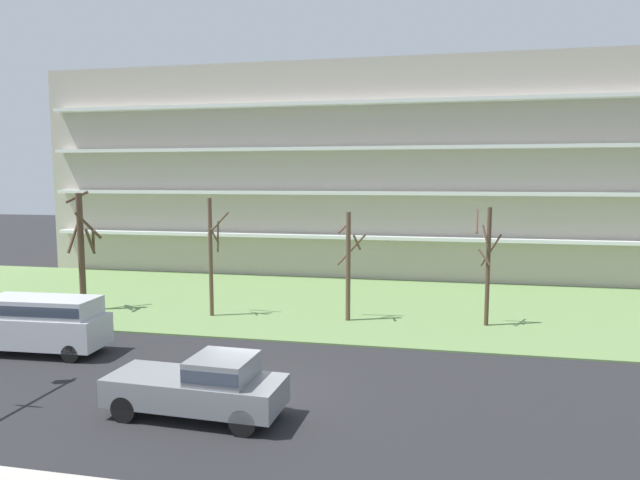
{
  "coord_description": "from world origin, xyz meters",
  "views": [
    {
      "loc": [
        5.83,
        -17.29,
        7.23
      ],
      "look_at": [
        1.06,
        6.0,
        4.6
      ],
      "focal_mm": 31.42,
      "sensor_mm": 36.0,
      "label": 1
    }
  ],
  "objects_px": {
    "pickup_gray_near_left": "(203,385)",
    "tree_right": "(487,263)",
    "van_silver_center_left": "(42,321)",
    "tree_left": "(212,255)",
    "tree_far_left": "(82,248)",
    "tree_center": "(349,264)"
  },
  "relations": [
    {
      "from": "tree_center",
      "to": "tree_right",
      "type": "relative_size",
      "value": 0.95
    },
    {
      "from": "tree_center",
      "to": "tree_right",
      "type": "distance_m",
      "value": 6.74
    },
    {
      "from": "tree_left",
      "to": "pickup_gray_near_left",
      "type": "height_order",
      "value": "tree_left"
    },
    {
      "from": "tree_center",
      "to": "pickup_gray_near_left",
      "type": "relative_size",
      "value": 1.01
    },
    {
      "from": "tree_left",
      "to": "tree_far_left",
      "type": "bearing_deg",
      "value": -178.33
    },
    {
      "from": "tree_center",
      "to": "tree_far_left",
      "type": "bearing_deg",
      "value": -177.3
    },
    {
      "from": "tree_left",
      "to": "tree_center",
      "type": "xyz_separation_m",
      "value": [
        7.11,
        0.47,
        -0.35
      ]
    },
    {
      "from": "tree_left",
      "to": "tree_right",
      "type": "relative_size",
      "value": 1.06
    },
    {
      "from": "pickup_gray_near_left",
      "to": "van_silver_center_left",
      "type": "bearing_deg",
      "value": 156.12
    },
    {
      "from": "tree_far_left",
      "to": "tree_right",
      "type": "height_order",
      "value": "tree_far_left"
    },
    {
      "from": "van_silver_center_left",
      "to": "tree_right",
      "type": "bearing_deg",
      "value": -158.87
    },
    {
      "from": "tree_far_left",
      "to": "tree_center",
      "type": "bearing_deg",
      "value": 2.7
    },
    {
      "from": "tree_left",
      "to": "van_silver_center_left",
      "type": "distance_m",
      "value": 8.71
    },
    {
      "from": "tree_far_left",
      "to": "tree_right",
      "type": "bearing_deg",
      "value": 2.79
    },
    {
      "from": "tree_right",
      "to": "van_silver_center_left",
      "type": "relative_size",
      "value": 1.11
    },
    {
      "from": "van_silver_center_left",
      "to": "tree_left",
      "type": "bearing_deg",
      "value": -124.44
    },
    {
      "from": "tree_center",
      "to": "pickup_gray_near_left",
      "type": "height_order",
      "value": "tree_center"
    },
    {
      "from": "tree_center",
      "to": "tree_right",
      "type": "bearing_deg",
      "value": 2.96
    },
    {
      "from": "tree_far_left",
      "to": "van_silver_center_left",
      "type": "bearing_deg",
      "value": -67.81
    },
    {
      "from": "pickup_gray_near_left",
      "to": "tree_right",
      "type": "bearing_deg",
      "value": 56.09
    },
    {
      "from": "tree_left",
      "to": "tree_center",
      "type": "bearing_deg",
      "value": 3.78
    },
    {
      "from": "van_silver_center_left",
      "to": "tree_center",
      "type": "bearing_deg",
      "value": -149.02
    }
  ]
}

